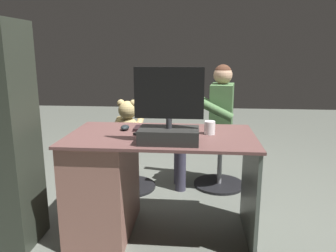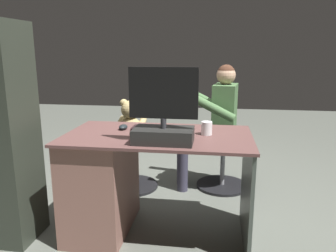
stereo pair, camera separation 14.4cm
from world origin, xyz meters
name	(u,v)px [view 2 (the right image)]	position (x,y,z in m)	size (l,w,h in m)	color
ground_plane	(167,207)	(0.00, 0.00, 0.00)	(10.00, 10.00, 0.00)	#5B5F57
desk	(112,180)	(0.34, 0.41, 0.39)	(1.27, 0.72, 0.74)	brown
monitor	(163,122)	(-0.07, 0.60, 0.87)	(0.42, 0.22, 0.47)	#262624
keyboard	(161,129)	(0.00, 0.28, 0.75)	(0.42, 0.14, 0.02)	black
computer_mouse	(123,127)	(0.28, 0.30, 0.76)	(0.06, 0.10, 0.04)	black
cup	(207,128)	(-0.33, 0.37, 0.79)	(0.07, 0.07, 0.09)	white
tv_remote	(139,132)	(0.13, 0.39, 0.75)	(0.04, 0.15, 0.02)	black
notebook_binder	(167,133)	(-0.06, 0.42, 0.75)	(0.22, 0.30, 0.02)	beige
office_chair_teddy	(131,159)	(0.40, -0.37, 0.28)	(0.50, 0.50, 0.48)	black
teddy_bear	(131,121)	(0.40, -0.38, 0.65)	(0.27, 0.27, 0.38)	tan
visitor_chair	(223,158)	(-0.47, -0.50, 0.29)	(0.49, 0.49, 0.48)	black
person	(214,118)	(-0.38, -0.49, 0.69)	(0.57, 0.53, 1.18)	#476B3F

